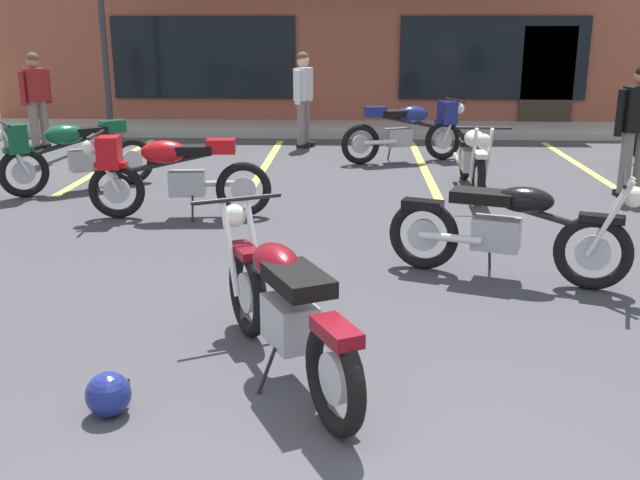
{
  "coord_description": "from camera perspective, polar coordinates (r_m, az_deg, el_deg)",
  "views": [
    {
      "loc": [
        0.13,
        -2.29,
        2.15
      ],
      "look_at": [
        -0.11,
        3.13,
        0.55
      ],
      "focal_mm": 41.35,
      "sensor_mm": 36.0,
      "label": 1
    }
  ],
  "objects": [
    {
      "name": "person_by_back_row",
      "position": [
        13.3,
        -1.29,
        11.25
      ],
      "size": [
        0.37,
        0.6,
        1.68
      ],
      "color": "black",
      "rests_on": "ground_plane"
    },
    {
      "name": "person_near_building",
      "position": [
        13.99,
        -21.12,
        10.43
      ],
      "size": [
        0.42,
        0.55,
        1.68
      ],
      "color": "black",
      "rests_on": "ground_plane"
    },
    {
      "name": "brick_storefront_building",
      "position": [
        18.81,
        2.25,
        16.19
      ],
      "size": [
        15.26,
        6.57,
        4.15
      ],
      "color": "brown",
      "rests_on": "ground_plane"
    },
    {
      "name": "helmet_on_pavement",
      "position": [
        4.43,
        -16.05,
        -11.39
      ],
      "size": [
        0.26,
        0.26,
        0.26
      ],
      "color": "navy",
      "rests_on": "ground_plane"
    },
    {
      "name": "motorcycle_foreground_classic",
      "position": [
        4.59,
        -2.83,
        -5.18
      ],
      "size": [
        1.22,
        1.94,
        0.98
      ],
      "color": "black",
      "rests_on": "ground_plane"
    },
    {
      "name": "person_in_black_shirt",
      "position": [
        10.15,
        23.38,
        8.31
      ],
      "size": [
        0.61,
        0.32,
        1.68
      ],
      "color": "black",
      "rests_on": "ground_plane"
    },
    {
      "name": "motorcycle_cream_vintage",
      "position": [
        10.28,
        -18.79,
        6.47
      ],
      "size": [
        1.78,
        1.49,
        0.98
      ],
      "color": "black",
      "rests_on": "ground_plane"
    },
    {
      "name": "sidewalk_kerb",
      "position": [
        15.26,
        2.06,
        8.58
      ],
      "size": [
        22.0,
        1.8,
        0.14
      ],
      "primitive_type": "cube",
      "color": "#A8A59E",
      "rests_on": "ground_plane"
    },
    {
      "name": "ground_plane",
      "position": [
        6.76,
        1.3,
        -2.13
      ],
      "size": [
        80.0,
        80.0,
        0.0
      ],
      "primitive_type": "plane",
      "color": "#3D3D42"
    },
    {
      "name": "painted_stall_lines",
      "position": [
        11.71,
        1.88,
        5.85
      ],
      "size": [
        7.54,
        4.8,
        0.01
      ],
      "color": "#DBCC4C",
      "rests_on": "ground_plane"
    },
    {
      "name": "motorcycle_black_cruiser",
      "position": [
        8.56,
        -11.59,
        5.16
      ],
      "size": [
        2.11,
        0.66,
        0.98
      ],
      "color": "black",
      "rests_on": "ground_plane"
    },
    {
      "name": "motorcycle_silver_naked",
      "position": [
        12.0,
        6.96,
        8.54
      ],
      "size": [
        2.02,
        1.04,
        0.98
      ],
      "color": "black",
      "rests_on": "ground_plane"
    },
    {
      "name": "motorcycle_green_cafe_racer",
      "position": [
        9.96,
        11.69,
        6.33
      ],
      "size": [
        0.66,
        2.11,
        0.98
      ],
      "color": "black",
      "rests_on": "ground_plane"
    },
    {
      "name": "motorcycle_red_sportbike",
      "position": [
        6.53,
        14.39,
        0.91
      ],
      "size": [
        2.03,
        1.01,
        0.98
      ],
      "color": "black",
      "rests_on": "ground_plane"
    }
  ]
}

